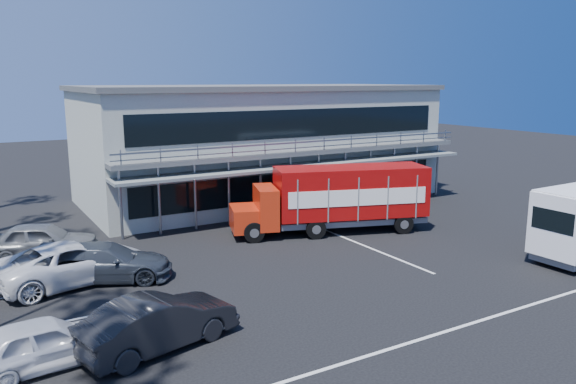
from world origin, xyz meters
TOP-DOWN VIEW (x-y plane):
  - ground at (0.00, 0.00)m, footprint 120.00×120.00m
  - building at (3.00, 14.94)m, footprint 22.40×12.00m
  - red_truck at (2.35, 5.22)m, footprint 10.13×5.29m
  - parked_car_a at (-12.50, -2.00)m, footprint 4.24×2.07m
  - parked_car_b at (-9.50, -2.50)m, footprint 4.99×2.73m
  - parked_car_c at (-10.60, 4.40)m, footprint 6.10×3.68m
  - parked_car_d at (-9.50, 4.00)m, footprint 5.43×3.89m
  - parked_car_e at (-11.22, 8.28)m, footprint 4.97×3.44m

SIDE VIEW (x-z plane):
  - ground at x=0.00m, z-range 0.00..0.00m
  - parked_car_a at x=-12.50m, z-range 0.00..1.39m
  - parked_car_d at x=-9.50m, z-range 0.00..1.46m
  - parked_car_b at x=-9.50m, z-range 0.00..1.56m
  - parked_car_e at x=-11.22m, z-range 0.00..1.57m
  - parked_car_c at x=-10.60m, z-range 0.00..1.59m
  - red_truck at x=2.35m, z-range 0.16..3.50m
  - building at x=3.00m, z-range 0.01..7.31m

